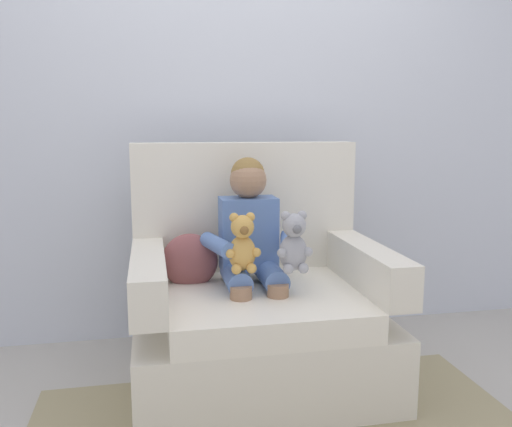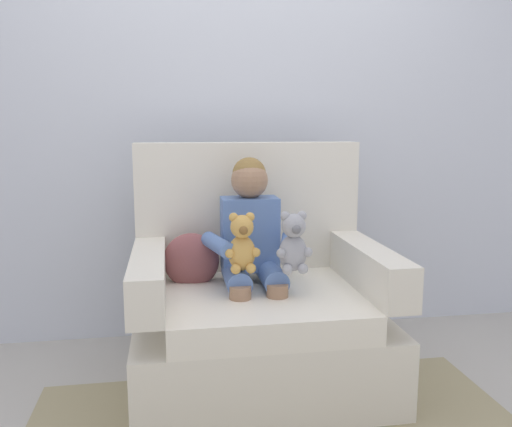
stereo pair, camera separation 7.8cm
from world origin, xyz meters
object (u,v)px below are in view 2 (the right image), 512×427
object	(u,v)px
armchair	(258,310)
throw_pillow	(191,260)
seated_child	(252,239)
plush_honey	(242,244)
plush_grey	(293,244)

from	to	relation	value
armchair	throw_pillow	distance (m)	0.39
seated_child	plush_honey	xyz separation A→B (m)	(-0.07, -0.16, 0.02)
armchair	throw_pillow	xyz separation A→B (m)	(-0.30, 0.11, 0.22)
plush_honey	seated_child	bearing A→B (deg)	58.68
seated_child	plush_grey	size ratio (longest dim) A/B	3.16
plush_honey	throw_pillow	xyz separation A→B (m)	(-0.20, 0.25, -0.13)
seated_child	plush_honey	distance (m)	0.17
armchair	throw_pillow	bearing A→B (deg)	159.74
seated_child	plush_grey	distance (m)	0.25
armchair	seated_child	distance (m)	0.33
plush_grey	plush_honey	bearing A→B (deg)	157.84
plush_grey	throw_pillow	size ratio (longest dim) A/B	1.00
armchair	plush_grey	xyz separation A→B (m)	(0.12, -0.18, 0.35)
throw_pillow	seated_child	bearing A→B (deg)	-19.46
armchair	plush_honey	world-z (taller)	armchair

